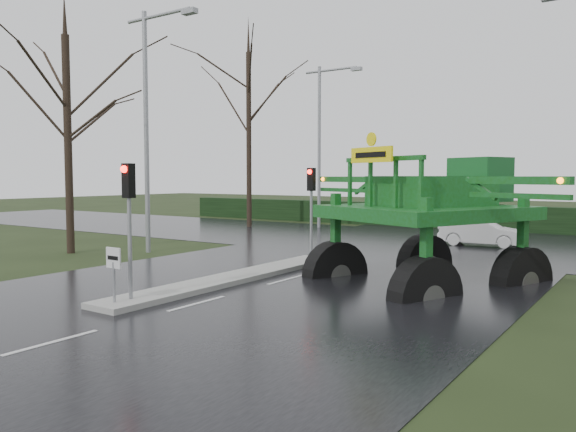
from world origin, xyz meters
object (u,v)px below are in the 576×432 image
Objects in this scene: keep_left_sign at (114,266)px; street_light_left_near at (151,109)px; traffic_signal_mid at (311,193)px; crop_sprayer at (342,194)px; white_sedan at (481,246)px; traffic_signal_near at (129,201)px; street_light_left_far at (323,132)px.

keep_left_sign is 11.32m from street_light_left_near.
traffic_signal_mid is at bearing 12.21° from street_light_left_near.
street_light_left_near is 9.73m from crop_sprayer.
traffic_signal_near is at bearing 162.14° from white_sedan.
traffic_signal_near is at bearing -45.47° from street_light_left_near.
street_light_left_far reaches higher than traffic_signal_near.
street_light_left_far is 17.21m from crop_sprayer.
street_light_left_near is 1.09× the size of crop_sprayer.
street_light_left_near is (-6.89, -1.49, 3.40)m from traffic_signal_mid.
street_light_left_near reaches higher than traffic_signal_mid.
street_light_left_near is 15.93m from white_sedan.
street_light_left_far is at bearing 146.97° from crop_sprayer.
keep_left_sign is 7.80m from crop_sprayer.
crop_sprayer is at bearing -57.26° from street_light_left_far.
street_light_left_far reaches higher than white_sedan.
white_sedan is (3.92, 17.55, -1.06)m from keep_left_sign.
traffic_signal_mid is at bearing 90.00° from traffic_signal_near.
traffic_signal_mid is at bearing -61.14° from street_light_left_far.
keep_left_sign is at bearing -90.00° from traffic_signal_near.
street_light_left_near and street_light_left_far have the same top height.
white_sedan is at bearing 42.91° from street_light_left_near.
street_light_left_far is (-6.89, 21.50, 4.93)m from keep_left_sign.
street_light_left_near reaches higher than traffic_signal_near.
keep_left_sign is at bearing -47.41° from street_light_left_near.
traffic_signal_mid reaches higher than keep_left_sign.
traffic_signal_mid is (0.00, 8.99, 1.53)m from keep_left_sign.
white_sedan is at bearing 65.42° from traffic_signal_mid.
street_light_left_near is at bearing 127.98° from white_sedan.
crop_sprayer reaches higher than white_sedan.
traffic_signal_near is 17.69m from white_sedan.
street_light_left_far is 12.97m from white_sedan.
white_sedan is (10.81, 10.05, -5.99)m from street_light_left_near.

